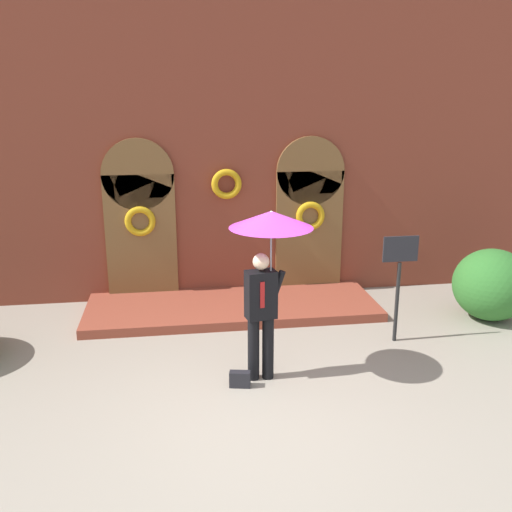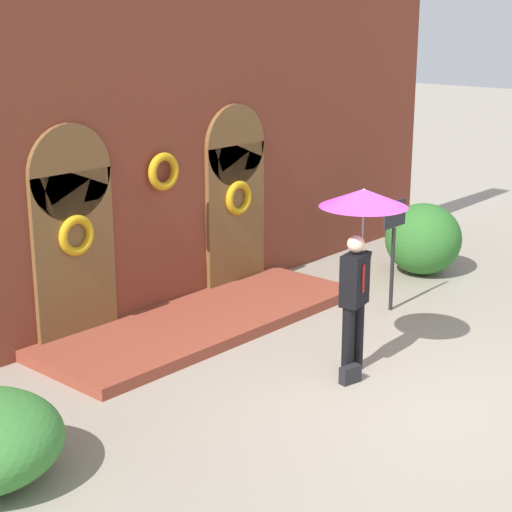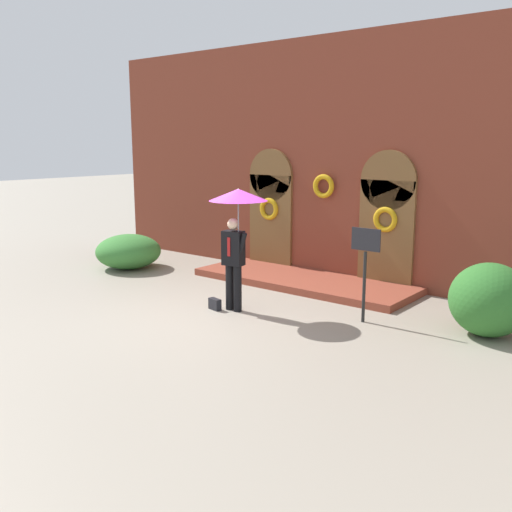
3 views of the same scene
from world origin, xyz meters
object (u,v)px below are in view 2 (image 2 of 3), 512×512
Objects in this scene: sign_post at (394,237)px; shrub_right at (423,239)px; handbag at (350,374)px; person_with_umbrella at (361,225)px.

sign_post is 2.16m from shrub_right.
sign_post reaches higher than handbag.
shrub_right is (4.20, 1.58, -1.29)m from person_with_umbrella.
person_with_umbrella is at bearing -157.35° from sign_post.
person_with_umbrella is 1.37× the size of sign_post.
sign_post is at bearing 22.65° from person_with_umbrella.
person_with_umbrella reaches higher than shrub_right.
handbag is at bearing -154.17° from person_with_umbrella.
person_with_umbrella is 2.51m from sign_post.
shrub_right is (1.99, 0.65, -0.54)m from sign_post.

